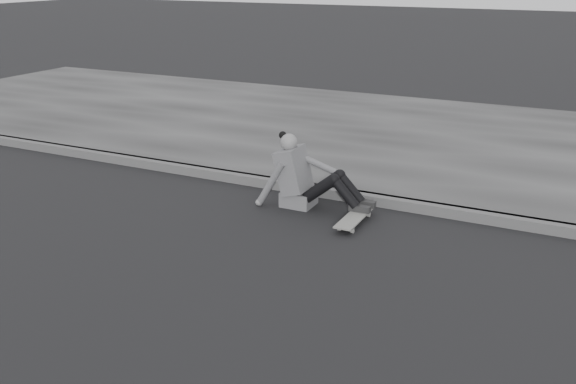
% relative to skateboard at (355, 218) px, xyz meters
% --- Properties ---
extents(ground, '(80.00, 80.00, 0.00)m').
position_rel_skateboard_xyz_m(ground, '(1.25, -1.90, -0.07)').
color(ground, black).
rests_on(ground, ground).
extents(curb, '(24.00, 0.16, 0.12)m').
position_rel_skateboard_xyz_m(curb, '(1.25, 0.68, -0.01)').
color(curb, '#4E4E4E').
rests_on(curb, ground).
extents(sidewalk, '(24.00, 6.00, 0.12)m').
position_rel_skateboard_xyz_m(sidewalk, '(1.25, 3.70, -0.01)').
color(sidewalk, '#393939').
rests_on(sidewalk, ground).
extents(skateboard, '(0.20, 0.78, 0.09)m').
position_rel_skateboard_xyz_m(skateboard, '(0.00, 0.00, 0.00)').
color(skateboard, gray).
rests_on(skateboard, ground).
extents(seated_woman, '(1.38, 0.46, 0.88)m').
position_rel_skateboard_xyz_m(seated_woman, '(-0.73, 0.25, 0.29)').
color(seated_woman, '#5A5A5D').
rests_on(seated_woman, ground).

